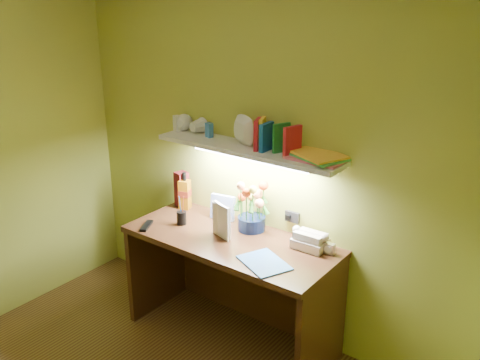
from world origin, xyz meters
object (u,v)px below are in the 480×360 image
at_px(telephone, 310,239).
at_px(whisky_bottle, 185,191).
at_px(desk_clock, 329,248).
at_px(desk, 231,289).
at_px(flower_bouquet, 252,207).

xyz_separation_m(telephone, whisky_bottle, (-1.03, 0.00, 0.08)).
relative_size(desk_clock, whisky_bottle, 0.25).
bearing_deg(desk, whisky_bottle, 161.16).
height_order(flower_bouquet, telephone, flower_bouquet).
xyz_separation_m(flower_bouquet, whisky_bottle, (-0.59, 0.01, -0.02)).
distance_m(desk, flower_bouquet, 0.57).
height_order(desk, whisky_bottle, whisky_bottle).
bearing_deg(desk_clock, telephone, -179.05).
bearing_deg(whisky_bottle, telephone, -0.17).
xyz_separation_m(flower_bouquet, telephone, (0.44, 0.00, -0.10)).
relative_size(desk, whisky_bottle, 5.15).
distance_m(telephone, whisky_bottle, 1.04).
height_order(desk_clock, whisky_bottle, whisky_bottle).
bearing_deg(flower_bouquet, telephone, 0.30).
xyz_separation_m(desk_clock, whisky_bottle, (-1.16, 0.00, 0.10)).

